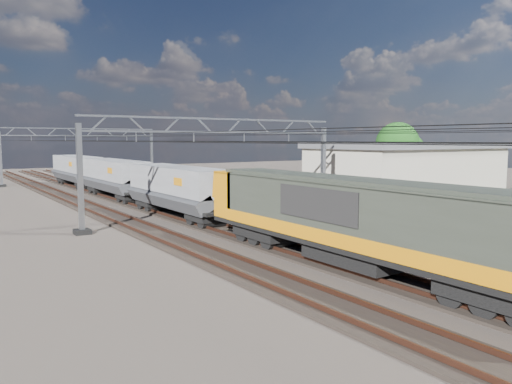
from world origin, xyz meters
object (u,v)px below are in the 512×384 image
hopper_wagon_mid (115,175)px  industrial_shed (406,170)px  catenary_gantry_far (82,153)px  hopper_wagon_third (77,168)px  tree_far (401,146)px  catenary_gantry_mid (220,165)px  hopper_wagon_lead (178,187)px  locomotive (355,218)px

hopper_wagon_mid → industrial_shed: bearing=-31.6°
hopper_wagon_mid → catenary_gantry_far: bearing=84.1°
hopper_wagon_third → tree_far: size_ratio=1.68×
catenary_gantry_mid → industrial_shed: catenary_gantry_mid is taller
catenary_gantry_mid → hopper_wagon_lead: size_ratio=1.53×
catenary_gantry_far → locomotive: bearing=-92.2°
catenary_gantry_far → hopper_wagon_third: 5.67m
catenary_gantry_mid → industrial_shed: size_ratio=1.07×
catenary_gantry_mid → catenary_gantry_far: size_ratio=1.00×
catenary_gantry_mid → catenary_gantry_far: same height
hopper_wagon_lead → industrial_shed: bearing=-1.4°
hopper_wagon_mid → hopper_wagon_third: 14.20m
catenary_gantry_far → hopper_wagon_mid: bearing=-95.9°
catenary_gantry_far → hopper_wagon_lead: (-2.00, -33.43, -1.67)m
tree_far → hopper_wagon_lead: bearing=-167.4°
locomotive → hopper_wagon_lead: 17.70m
catenary_gantry_far → hopper_wagon_lead: catenary_gantry_far is taller
locomotive → hopper_wagon_third: bearing=90.0°
locomotive → tree_far: 40.89m
catenary_gantry_mid → hopper_wagon_third: 31.08m
hopper_wagon_third → tree_far: bearing=-33.2°
locomotive → hopper_wagon_third: 46.10m
locomotive → hopper_wagon_lead: size_ratio=1.62×
hopper_wagon_lead → hopper_wagon_mid: (0.00, 14.20, 0.00)m
catenary_gantry_mid → hopper_wagon_lead: 3.66m
hopper_wagon_third → industrial_shed: bearing=-50.4°
hopper_wagon_lead → tree_far: (32.32, 7.22, 2.69)m
hopper_wagon_lead → hopper_wagon_mid: 14.20m
hopper_wagon_mid → catenary_gantry_mid: bearing=-83.2°
catenary_gantry_mid → tree_far: (30.32, 9.79, 1.02)m
locomotive → catenary_gantry_far: bearing=87.8°
hopper_wagon_mid → industrial_shed: size_ratio=0.70×
tree_far → catenary_gantry_mid: bearing=-162.1°
locomotive → hopper_wagon_lead: locomotive is taller
hopper_wagon_lead → tree_far: size_ratio=1.68×
hopper_wagon_third → catenary_gantry_far: bearing=68.3°
catenary_gantry_mid → catenary_gantry_far: bearing=90.0°
hopper_wagon_lead → industrial_shed: industrial_shed is taller
catenary_gantry_far → industrial_shed: 40.51m
catenary_gantry_mid → hopper_wagon_lead: (-2.00, 2.57, -1.67)m
locomotive → hopper_wagon_mid: (-0.00, 31.90, -0.09)m
catenary_gantry_mid → tree_far: size_ratio=2.58×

